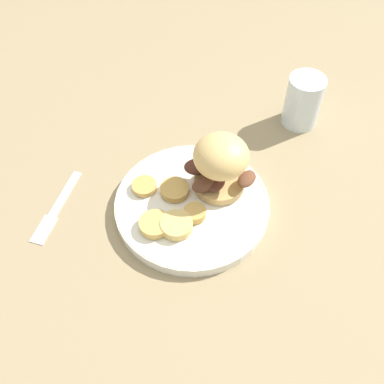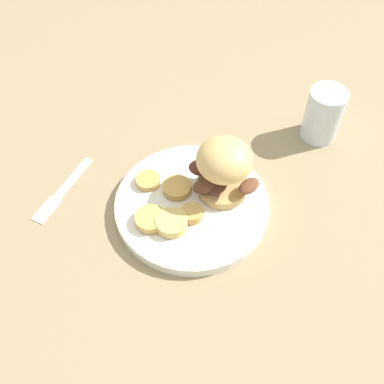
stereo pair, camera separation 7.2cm
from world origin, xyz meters
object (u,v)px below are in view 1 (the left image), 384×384
at_px(dinner_plate, 192,205).
at_px(sandwich, 220,164).
at_px(fork, 57,207).
at_px(drinking_glass, 303,101).

distance_m(dinner_plate, sandwich, 0.09).
bearing_deg(dinner_plate, fork, 144.01).
bearing_deg(sandwich, dinner_plate, 179.74).
relative_size(sandwich, fork, 0.84).
bearing_deg(sandwich, fork, 150.63).
relative_size(dinner_plate, drinking_glass, 2.52).
bearing_deg(dinner_plate, drinking_glass, 10.08).
relative_size(fork, drinking_glass, 1.31).
height_order(dinner_plate, drinking_glass, drinking_glass).
bearing_deg(fork, drinking_glass, -9.66).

